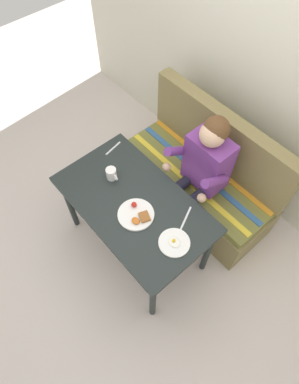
{
  "coord_description": "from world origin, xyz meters",
  "views": [
    {
      "loc": [
        1.03,
        -0.74,
        2.82
      ],
      "look_at": [
        0.0,
        0.15,
        0.72
      ],
      "focal_mm": 31.31,
      "sensor_mm": 36.0,
      "label": 1
    }
  ],
  "objects_px": {
    "plate_breakfast": "(137,215)",
    "plate_eggs": "(175,242)",
    "person": "(201,168)",
    "table": "(134,208)",
    "knife": "(186,218)",
    "fork": "(113,148)",
    "couch": "(200,178)",
    "coffee_mug": "(111,174)"
  },
  "relations": [
    {
      "from": "couch",
      "to": "coffee_mug",
      "type": "distance_m",
      "value": 0.92
    },
    {
      "from": "plate_breakfast",
      "to": "knife",
      "type": "distance_m",
      "value": 0.35
    },
    {
      "from": "plate_eggs",
      "to": "couch",
      "type": "bearing_deg",
      "value": 119.26
    },
    {
      "from": "table",
      "to": "plate_breakfast",
      "type": "bearing_deg",
      "value": -29.98
    },
    {
      "from": "table",
      "to": "knife",
      "type": "relative_size",
      "value": 6.0
    },
    {
      "from": "fork",
      "to": "person",
      "type": "bearing_deg",
      "value": 21.71
    },
    {
      "from": "plate_breakfast",
      "to": "person",
      "type": "bearing_deg",
      "value": 88.84
    },
    {
      "from": "couch",
      "to": "plate_eggs",
      "type": "xyz_separation_m",
      "value": [
        0.43,
        -0.76,
        0.41
      ]
    },
    {
      "from": "couch",
      "to": "knife",
      "type": "height_order",
      "value": "couch"
    },
    {
      "from": "fork",
      "to": "knife",
      "type": "xyz_separation_m",
      "value": [
        0.85,
        -0.01,
        0.0
      ]
    },
    {
      "from": "plate_eggs",
      "to": "table",
      "type": "bearing_deg",
      "value": -179.47
    },
    {
      "from": "person",
      "to": "table",
      "type": "bearing_deg",
      "value": -100.24
    },
    {
      "from": "couch",
      "to": "person",
      "type": "xyz_separation_m",
      "value": [
        0.11,
        -0.17,
        0.41
      ]
    },
    {
      "from": "couch",
      "to": "fork",
      "type": "bearing_deg",
      "value": -132.01
    },
    {
      "from": "person",
      "to": "fork",
      "type": "relative_size",
      "value": 7.13
    },
    {
      "from": "couch",
      "to": "plate_breakfast",
      "type": "bearing_deg",
      "value": -83.48
    },
    {
      "from": "knife",
      "to": "couch",
      "type": "bearing_deg",
      "value": 96.42
    },
    {
      "from": "plate_breakfast",
      "to": "plate_eggs",
      "type": "bearing_deg",
      "value": 9.88
    },
    {
      "from": "plate_breakfast",
      "to": "fork",
      "type": "height_order",
      "value": "plate_breakfast"
    },
    {
      "from": "table",
      "to": "plate_eggs",
      "type": "height_order",
      "value": "plate_eggs"
    },
    {
      "from": "plate_eggs",
      "to": "fork",
      "type": "bearing_deg",
      "value": 168.09
    },
    {
      "from": "plate_breakfast",
      "to": "fork",
      "type": "xyz_separation_m",
      "value": [
        -0.6,
        0.25,
        -0.01
      ]
    },
    {
      "from": "plate_eggs",
      "to": "fork",
      "type": "distance_m",
      "value": 0.95
    },
    {
      "from": "person",
      "to": "plate_eggs",
      "type": "height_order",
      "value": "person"
    },
    {
      "from": "table",
      "to": "person",
      "type": "height_order",
      "value": "person"
    },
    {
      "from": "couch",
      "to": "knife",
      "type": "xyz_separation_m",
      "value": [
        0.34,
        -0.57,
        0.4
      ]
    },
    {
      "from": "coffee_mug",
      "to": "knife",
      "type": "relative_size",
      "value": 0.59
    },
    {
      "from": "coffee_mug",
      "to": "knife",
      "type": "xyz_separation_m",
      "value": [
        0.62,
        0.18,
        -0.05
      ]
    },
    {
      "from": "plate_breakfast",
      "to": "coffee_mug",
      "type": "xyz_separation_m",
      "value": [
        -0.38,
        0.07,
        0.04
      ]
    },
    {
      "from": "plate_eggs",
      "to": "plate_breakfast",
      "type": "bearing_deg",
      "value": -170.12
    },
    {
      "from": "couch",
      "to": "fork",
      "type": "xyz_separation_m",
      "value": [
        -0.51,
        -0.56,
        0.4
      ]
    },
    {
      "from": "fork",
      "to": "plate_breakfast",
      "type": "bearing_deg",
      "value": -33.6
    },
    {
      "from": "couch",
      "to": "person",
      "type": "relative_size",
      "value": 1.19
    },
    {
      "from": "plate_breakfast",
      "to": "fork",
      "type": "relative_size",
      "value": 1.54
    },
    {
      "from": "plate_eggs",
      "to": "fork",
      "type": "relative_size",
      "value": 1.28
    },
    {
      "from": "table",
      "to": "coffee_mug",
      "type": "relative_size",
      "value": 10.17
    },
    {
      "from": "table",
      "to": "fork",
      "type": "relative_size",
      "value": 7.06
    },
    {
      "from": "plate_breakfast",
      "to": "plate_eggs",
      "type": "relative_size",
      "value": 1.21
    },
    {
      "from": "table",
      "to": "plate_eggs",
      "type": "distance_m",
      "value": 0.44
    },
    {
      "from": "table",
      "to": "plate_eggs",
      "type": "relative_size",
      "value": 5.53
    },
    {
      "from": "knife",
      "to": "coffee_mug",
      "type": "bearing_deg",
      "value": 171.39
    },
    {
      "from": "table",
      "to": "fork",
      "type": "xyz_separation_m",
      "value": [
        -0.51,
        0.2,
        0.08
      ]
    }
  ]
}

